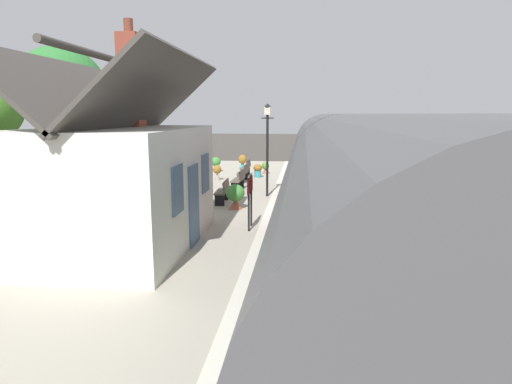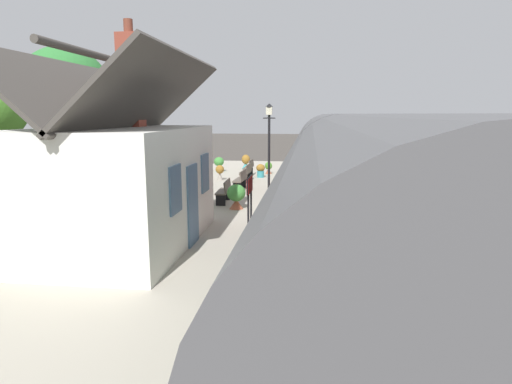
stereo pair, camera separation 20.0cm
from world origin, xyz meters
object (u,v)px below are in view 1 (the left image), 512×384
object	(u,v)px
planter_edge_near	(196,181)
planter_corner_building	(217,172)
station_building	(120,182)
planter_bench_right	(242,162)
bench_by_lamp	(246,167)
bench_near_building	(239,179)
lamp_post_platform	(267,132)
planter_by_door	(265,168)
planter_under_sign	(216,163)
planter_edge_far	(235,196)
bench_mid_platform	(244,172)
tree_far_left	(61,91)
station_sign_board	(250,189)
train	(341,198)
planter_bench_left	(258,170)
bench_platform_end	(223,191)

from	to	relation	value
planter_edge_near	planter_corner_building	bearing A→B (deg)	-13.68
station_building	planter_bench_right	bearing A→B (deg)	-3.13
bench_by_lamp	bench_near_building	xyz separation A→B (m)	(-4.48, -0.25, 0.00)
planter_corner_building	lamp_post_platform	world-z (taller)	lamp_post_platform
planter_corner_building	planter_by_door	distance (m)	3.52
station_building	planter_under_sign	bearing A→B (deg)	1.96
planter_edge_far	bench_mid_platform	bearing A→B (deg)	5.01
bench_near_building	tree_far_left	distance (m)	12.90
bench_near_building	planter_by_door	size ratio (longest dim) A/B	2.07
bench_by_lamp	planter_edge_near	xyz separation A→B (m)	(-4.04, 1.85, -0.17)
planter_by_door	station_building	bearing A→B (deg)	169.86
planter_under_sign	bench_mid_platform	bearing A→B (deg)	-148.82
station_building	station_sign_board	size ratio (longest dim) A/B	3.90
planter_under_sign	planter_by_door	bearing A→B (deg)	-100.99
planter_edge_far	planter_by_door	world-z (taller)	planter_edge_far
train	bench_mid_platform	xyz separation A→B (m)	(10.54, 3.93, -0.80)
planter_by_door	tree_far_left	bearing A→B (deg)	91.58
planter_edge_near	station_sign_board	bearing A→B (deg)	-154.17
bench_by_lamp	planter_corner_building	xyz separation A→B (m)	(-1.75, 1.29, -0.05)
planter_edge_near	tree_far_left	bearing A→B (deg)	62.60
tree_far_left	planter_edge_near	bearing A→B (deg)	-117.40
tree_far_left	lamp_post_platform	bearing A→B (deg)	-117.59
planter_bench_right	station_building	bearing A→B (deg)	176.87
planter_edge_near	lamp_post_platform	bearing A→B (deg)	-118.07
planter_edge_far	planter_corner_building	bearing A→B (deg)	16.62
bench_mid_platform	planter_edge_near	distance (m)	2.81
bench_mid_platform	tree_far_left	world-z (taller)	tree_far_left
bench_by_lamp	bench_near_building	world-z (taller)	same
train	planter_edge_near	xyz separation A→B (m)	(8.58, 5.93, -0.97)
planter_edge_near	planter_bench_left	distance (m)	4.33
planter_edge_near	planter_corner_building	world-z (taller)	planter_corner_building
bench_mid_platform	bench_near_building	distance (m)	2.40
station_building	bench_near_building	xyz separation A→B (m)	(8.61, -1.78, -1.20)
station_building	planter_edge_near	xyz separation A→B (m)	(9.05, 0.32, -1.36)
planter_under_sign	planter_bench_left	size ratio (longest dim) A/B	1.28
bench_near_building	planter_under_sign	xyz separation A→B (m)	(6.00, 2.28, 0.01)
bench_platform_end	planter_edge_near	world-z (taller)	bench_platform_end
bench_by_lamp	planter_bench_left	world-z (taller)	bench_by_lamp
bench_mid_platform	planter_edge_near	world-z (taller)	bench_mid_platform
planter_bench_right	planter_bench_left	distance (m)	3.83
planter_under_sign	planter_corner_building	distance (m)	3.35
planter_edge_far	planter_bench_left	distance (m)	7.92
train	bench_near_building	xyz separation A→B (m)	(8.14, 3.83, -0.80)
planter_under_sign	planter_bench_left	bearing A→B (deg)	-127.12
station_sign_board	bench_mid_platform	bearing A→B (deg)	8.92
planter_edge_far	station_sign_board	xyz separation A→B (m)	(-2.65, -0.86, 0.70)
planter_bench_left	planter_edge_far	bearing A→B (deg)	-179.86
planter_edge_far	lamp_post_platform	bearing A→B (deg)	-20.15
planter_corner_building	tree_far_left	xyz separation A→B (m)	(2.36, 9.54, 4.25)
bench_mid_platform	bench_by_lamp	xyz separation A→B (m)	(2.08, 0.15, 0.00)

